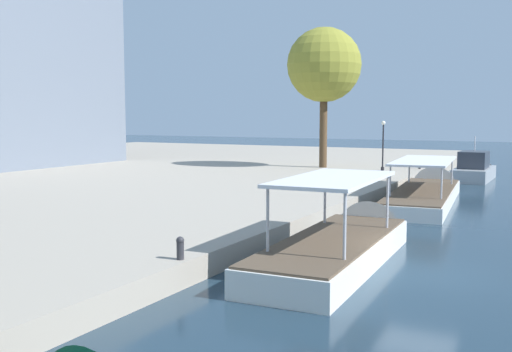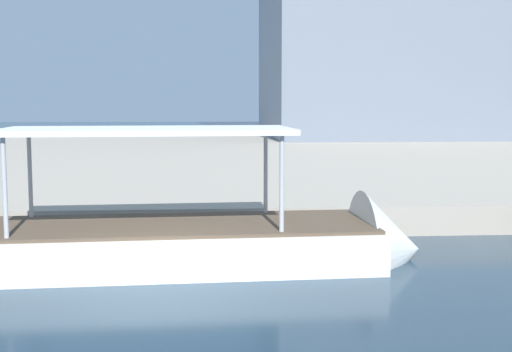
{
  "view_description": "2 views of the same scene",
  "coord_description": "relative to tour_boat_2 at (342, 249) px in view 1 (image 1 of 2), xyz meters",
  "views": [
    {
      "loc": [
        -19.76,
        -4.28,
        5.25
      ],
      "look_at": [
        0.63,
        6.5,
        2.92
      ],
      "focal_mm": 41.65,
      "sensor_mm": 36.0,
      "label": 1
    },
    {
      "loc": [
        0.84,
        -12.53,
        3.75
      ],
      "look_at": [
        2.2,
        5.58,
        1.75
      ],
      "focal_mm": 48.39,
      "sensor_mm": 36.0,
      "label": 2
    }
  ],
  "objects": [
    {
      "name": "ground_plane",
      "position": [
        -0.67,
        -2.95,
        -0.38
      ],
      "size": [
        220.0,
        220.0,
        0.0
      ],
      "primitive_type": "plane",
      "color": "#1E3342"
    },
    {
      "name": "mooring_bollard_1",
      "position": [
        -5.62,
        3.25,
        0.84
      ],
      "size": [
        0.25,
        0.25,
        0.72
      ],
      "color": "#2D2D33",
      "rests_on": "dock_promenade"
    },
    {
      "name": "tree_0",
      "position": [
        27.58,
        11.59,
        9.23
      ],
      "size": [
        6.33,
        6.33,
        11.92
      ],
      "color": "#4C3823",
      "rests_on": "dock_promenade"
    },
    {
      "name": "lamp_post",
      "position": [
        26.84,
        6.12,
        2.64
      ],
      "size": [
        0.33,
        0.33,
        4.03
      ],
      "color": "black",
      "rests_on": "dock_promenade"
    },
    {
      "name": "mooring_bollard_0",
      "position": [
        29.7,
        3.78,
        0.85
      ],
      "size": [
        0.23,
        0.23,
        0.75
      ],
      "color": "#2D2D33",
      "rests_on": "dock_promenade"
    },
    {
      "name": "tour_boat_2",
      "position": [
        0.0,
        0.0,
        0.0
      ],
      "size": [
        11.56,
        3.61,
        4.31
      ],
      "rotation": [
        0.0,
        0.0,
        0.05
      ],
      "color": "silver",
      "rests_on": "ground_plane"
    },
    {
      "name": "motor_yacht_4",
      "position": [
        31.28,
        -0.44,
        0.24
      ],
      "size": [
        7.78,
        2.66,
        4.56
      ],
      "rotation": [
        0.0,
        0.0,
        -0.01
      ],
      "color": "#9EA3A8",
      "rests_on": "ground_plane"
    },
    {
      "name": "tour_boat_3",
      "position": [
        16.7,
        0.51,
        -0.03
      ],
      "size": [
        15.11,
        4.71,
        3.96
      ],
      "rotation": [
        0.0,
        0.0,
        0.1
      ],
      "color": "silver",
      "rests_on": "ground_plane"
    }
  ]
}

